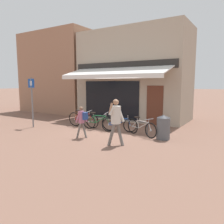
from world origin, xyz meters
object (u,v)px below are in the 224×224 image
pedestrian_adult (116,117)px  litter_bin (163,127)px  bicycle_green (99,122)px  bicycle_blue (119,124)px  parking_sign (32,97)px  bicycle_red (83,120)px  pedestrian_child (82,118)px  bicycle_silver (141,128)px

pedestrian_adult → litter_bin: (1.15, 1.76, -0.54)m
bicycle_green → pedestrian_adult: pedestrian_adult is taller
bicycle_blue → parking_sign: parking_sign is taller
pedestrian_adult → litter_bin: 2.17m
bicycle_blue → bicycle_red: bearing=156.1°
pedestrian_child → parking_sign: 3.63m
bicycle_green → bicycle_blue: bicycle_green is taller
pedestrian_adult → parking_sign: size_ratio=0.67×
bicycle_blue → pedestrian_adult: bearing=-89.1°
bicycle_red → pedestrian_child: 2.22m
pedestrian_adult → parking_sign: 5.32m
bicycle_blue → pedestrian_child: pedestrian_child is taller
pedestrian_adult → pedestrian_child: pedestrian_adult is taller
pedestrian_adult → litter_bin: size_ratio=1.73×
bicycle_green → pedestrian_child: pedestrian_child is taller
bicycle_silver → pedestrian_child: size_ratio=1.26×
parking_sign → bicycle_green: bearing=21.4°
pedestrian_adult → pedestrian_child: size_ratio=1.30×
bicycle_green → bicycle_blue: 1.07m
bicycle_green → pedestrian_adult: 2.83m
pedestrian_child → bicycle_green: bearing=-84.0°
bicycle_blue → bicycle_silver: bicycle_blue is taller
pedestrian_adult → bicycle_silver: bearing=-95.6°
bicycle_green → pedestrian_child: size_ratio=1.38×
litter_bin → bicycle_green: bearing=178.9°
pedestrian_child → litter_bin: (2.88, 1.56, -0.32)m
litter_bin → bicycle_red: bearing=178.1°
bicycle_blue → litter_bin: litter_bin is taller
parking_sign → bicycle_blue: bearing=18.4°
bicycle_green → pedestrian_child: bearing=-86.7°
litter_bin → bicycle_blue: bearing=174.1°
bicycle_silver → parking_sign: 5.70m
litter_bin → pedestrian_adult: bearing=-123.2°
bicycle_red → parking_sign: 2.80m
bicycle_blue → litter_bin: bearing=-31.9°
bicycle_silver → bicycle_red: bearing=-159.8°
bicycle_silver → pedestrian_child: bearing=-117.9°
bicycle_red → bicycle_green: bicycle_red is taller
bicycle_silver → parking_sign: size_ratio=0.65×
bicycle_blue → pedestrian_child: (-0.72, -1.78, 0.47)m
parking_sign → bicycle_silver: bearing=12.9°
bicycle_red → pedestrian_adult: bearing=-35.0°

